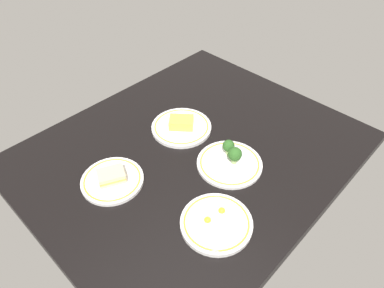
{
  "coord_description": "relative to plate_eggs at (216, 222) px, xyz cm",
  "views": [
    {
      "loc": [
        -64.75,
        -62.39,
        89.16
      ],
      "look_at": [
        0.0,
        0.0,
        6.0
      ],
      "focal_mm": 32.38,
      "sensor_mm": 36.0,
      "label": 1
    }
  ],
  "objects": [
    {
      "name": "dining_table",
      "position": [
        18.4,
        27.35,
        -3.21
      ],
      "size": [
        113.3,
        94.68,
        4.0
      ],
      "primitive_type": "cube",
      "color": "black",
      "rests_on": "ground"
    },
    {
      "name": "plate_eggs",
      "position": [
        0.0,
        0.0,
        0.0
      ],
      "size": [
        21.02,
        21.02,
        5.08
      ],
      "color": "white",
      "rests_on": "dining_table"
    },
    {
      "name": "plate_cheese",
      "position": [
        23.39,
        37.73,
        -0.0
      ],
      "size": [
        22.68,
        22.68,
        4.71
      ],
      "color": "white",
      "rests_on": "dining_table"
    },
    {
      "name": "plate_sandwich",
      "position": [
        -10.87,
        34.9,
        -0.04
      ],
      "size": [
        20.21,
        20.21,
        4.4
      ],
      "color": "white",
      "rests_on": "dining_table"
    },
    {
      "name": "plate_broccoli",
      "position": [
        21.66,
        12.58,
        0.33
      ],
      "size": [
        22.25,
        22.25,
        7.48
      ],
      "color": "white",
      "rests_on": "dining_table"
    }
  ]
}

